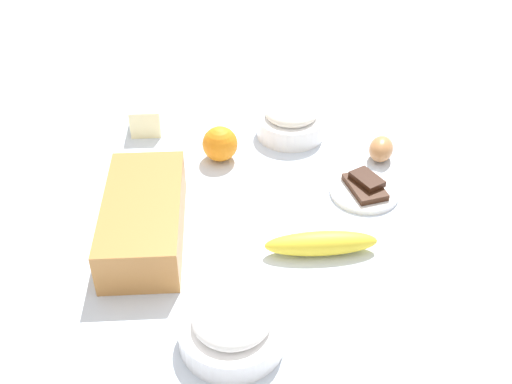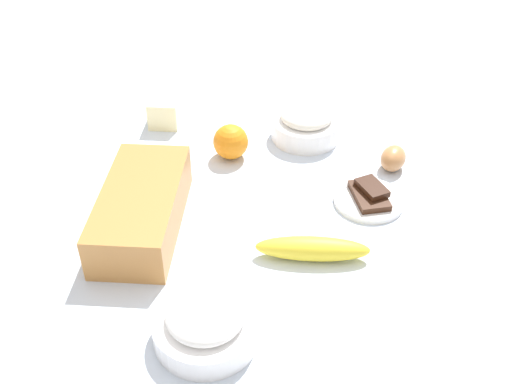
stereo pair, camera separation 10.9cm
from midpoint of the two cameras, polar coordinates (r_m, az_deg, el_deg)
ground_plane at (r=1.12m, az=-2.78°, el=-2.13°), size 2.40×2.40×0.02m
loaf_pan at (r=1.06m, az=-13.40°, el=-2.39°), size 0.28×0.14×0.08m
flour_bowl at (r=1.30m, az=0.88°, el=6.59°), size 0.15×0.15×0.07m
sugar_bowl at (r=0.88m, az=-5.87°, el=-12.63°), size 0.15×0.15×0.07m
banana at (r=1.02m, az=3.08°, el=-4.96°), size 0.05×0.19×0.04m
orange_fruit at (r=1.23m, az=-5.93°, el=4.42°), size 0.07×0.07×0.07m
butter_block at (r=1.36m, az=-12.48°, el=6.92°), size 0.09×0.07×0.06m
egg_near_butter at (r=1.25m, az=9.20°, el=3.92°), size 0.08×0.07×0.05m
chocolate_plate at (r=1.16m, az=7.52°, el=0.18°), size 0.13×0.13×0.03m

